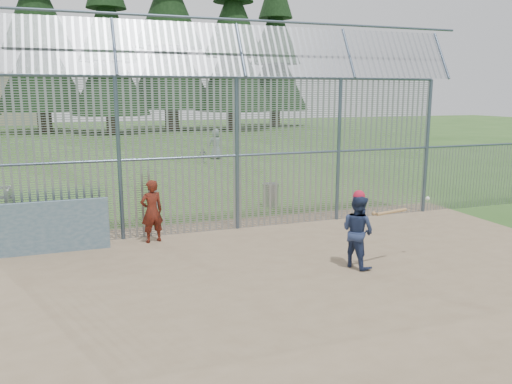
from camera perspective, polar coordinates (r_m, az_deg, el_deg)
name	(u,v)px	position (r m, az deg, el deg)	size (l,w,h in m)	color
ground	(288,272)	(10.39, 3.71, -9.09)	(120.00, 120.00, 0.00)	#2D511E
dirt_infield	(298,280)	(9.95, 4.85, -9.97)	(14.00, 10.00, 0.02)	#756047
dugout_wall	(52,227)	(12.24, -22.31, -3.74)	(2.50, 0.12, 1.20)	#38566B
batter	(358,231)	(10.59, 11.54, -4.42)	(0.75, 0.58, 1.53)	navy
onlooker	(152,211)	(12.36, -11.82, -2.16)	(0.56, 0.37, 1.55)	maroon
bg_kid_standing	(216,144)	(28.00, -4.60, 5.50)	(0.82, 0.53, 1.67)	slate
bg_kid_seated	(203,155)	(26.42, -6.07, 4.18)	(0.47, 0.19, 0.80)	slate
batting_gear	(368,200)	(10.51, 12.72, -0.87)	(1.85, 0.40, 0.52)	#B31732
trash_can	(271,195)	(16.15, 1.68, -0.30)	(0.56, 0.56, 0.82)	gray
backstop_fence	(301,140)	(13.67, 5.20, 5.96)	(20.09, 0.81, 5.30)	#47566B
conifer_row	(137,16)	(51.30, -13.44, 19.01)	(38.48, 12.26, 20.20)	#332319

